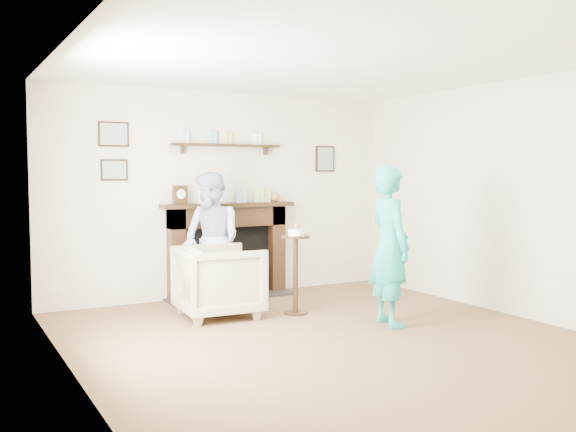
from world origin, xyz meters
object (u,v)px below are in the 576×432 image
Objects in this scene: pedestal_table at (296,259)px; man at (212,307)px; armchair at (219,316)px; woman at (389,325)px.

man is at bearing 131.03° from pedestal_table.
armchair is at bearing 159.95° from pedestal_table.
man is at bearing -9.57° from armchair.
armchair is 0.52× the size of woman.
man is at bearing 46.95° from woman.
man is 1.17m from pedestal_table.
pedestal_table is (0.77, -0.28, 0.60)m from armchair.
armchair is at bearing 59.10° from woman.
man reaches higher than armchair.
pedestal_table reaches higher than armchair.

